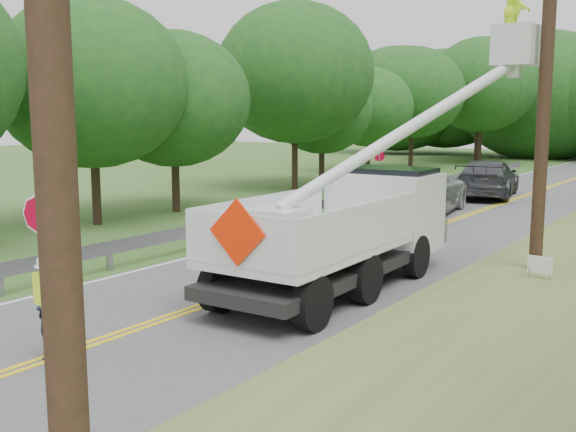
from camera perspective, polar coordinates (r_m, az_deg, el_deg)
The scene contains 10 objects.
ground at distance 12.05m, azimuth -16.90°, elevation -10.61°, with size 140.00×140.00×0.00m, color #395C21.
road at distance 23.13m, azimuth 11.45°, elevation -1.22°, with size 7.20×96.00×0.03m.
guardrail at distance 25.67m, azimuth 4.07°, elevation 1.12°, with size 0.18×48.00×0.77m.
treeline_left at distance 41.02m, azimuth 6.87°, elevation 10.81°, with size 10.30×54.06×9.97m.
flagger at distance 11.23m, azimuth -19.73°, elevation -7.04°, with size 1.08×0.53×2.63m.
bucket_truck at distance 15.71m, azimuth 6.81°, elevation 0.22°, with size 4.53×7.61×7.10m.
suv_silver at distance 26.94m, azimuth 10.93°, elevation 2.16°, with size 3.04×6.59×1.83m, color silver.
suv_darkgrey at distance 33.19m, azimuth 16.64°, elevation 3.08°, with size 2.46×6.06×1.76m, color #3F4046.
stop_sign_permanent at distance 30.21m, azimuth 7.77°, elevation 4.02°, with size 0.45×0.25×2.31m.
yard_sign at distance 15.84m, azimuth 20.67°, elevation -4.03°, with size 0.55×0.07×0.80m.
Camera 1 is at (9.06, -6.93, 3.89)m, focal length 41.74 mm.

